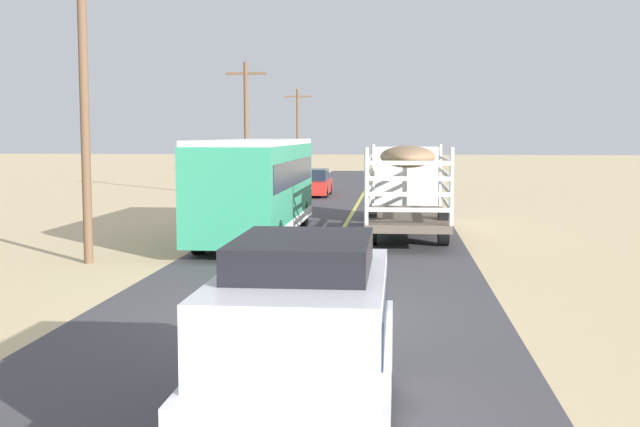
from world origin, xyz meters
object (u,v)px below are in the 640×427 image
(suv_near, at_px, (304,343))
(power_pole_far, at_px, (298,129))
(power_pole_near, at_px, (84,101))
(livestock_truck, at_px, (406,179))
(car_far, at_px, (313,184))
(power_pole_mid, at_px, (246,125))
(bus, at_px, (256,186))

(suv_near, relative_size, power_pole_far, 0.66)
(suv_near, xyz_separation_m, power_pole_near, (-7.13, 12.05, 3.12))
(livestock_truck, bearing_deg, power_pole_near, -134.19)
(car_far, distance_m, power_pole_mid, 4.87)
(livestock_truck, distance_m, bus, 6.04)
(livestock_truck, height_order, power_pole_mid, power_pole_mid)
(power_pole_near, bearing_deg, car_far, 81.59)
(bus, bearing_deg, power_pole_mid, 101.60)
(car_far, distance_m, power_pole_far, 22.17)
(power_pole_mid, bearing_deg, suv_near, -78.41)
(suv_near, height_order, bus, bus)
(livestock_truck, bearing_deg, bus, -142.84)
(bus, bearing_deg, livestock_truck, 37.16)
(power_pole_mid, bearing_deg, power_pole_far, 90.00)
(power_pole_near, xyz_separation_m, power_pole_far, (-0.00, 45.42, -0.48))
(livestock_truck, relative_size, car_far, 2.20)
(bus, bearing_deg, power_pole_near, -125.77)
(livestock_truck, distance_m, power_pole_mid, 16.51)
(livestock_truck, relative_size, power_pole_mid, 1.34)
(power_pole_mid, relative_size, power_pole_far, 1.03)
(power_pole_near, distance_m, power_pole_mid, 22.71)
(car_far, distance_m, power_pole_near, 24.28)
(livestock_truck, distance_m, power_pole_near, 12.36)
(power_pole_far, bearing_deg, power_pole_near, -90.00)
(livestock_truck, height_order, power_pole_near, power_pole_near)
(power_pole_near, bearing_deg, livestock_truck, 45.81)
(power_pole_near, bearing_deg, power_pole_far, 90.00)
(car_far, relative_size, power_pole_far, 0.63)
(livestock_truck, relative_size, power_pole_far, 1.38)
(power_pole_far, bearing_deg, suv_near, -82.93)
(suv_near, xyz_separation_m, livestock_truck, (1.31, 20.73, 0.64))
(livestock_truck, bearing_deg, car_far, 108.11)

